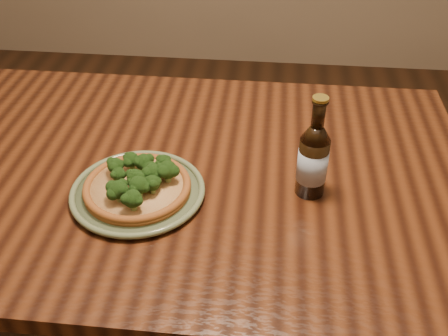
# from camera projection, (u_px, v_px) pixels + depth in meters

# --- Properties ---
(table) EXTENTS (1.60, 0.90, 0.75)m
(table) POSITION_uv_depth(u_px,v_px,m) (135.00, 195.00, 1.29)
(table) COLOR #46210F
(table) RESTS_ON ground
(plate) EXTENTS (0.29, 0.29, 0.02)m
(plate) POSITION_uv_depth(u_px,v_px,m) (138.00, 192.00, 1.14)
(plate) COLOR #616F4C
(plate) RESTS_ON table
(pizza) EXTENTS (0.23, 0.23, 0.07)m
(pizza) POSITION_uv_depth(u_px,v_px,m) (138.00, 184.00, 1.13)
(pizza) COLOR brown
(pizza) RESTS_ON plate
(beer_bottle) EXTENTS (0.07, 0.07, 0.24)m
(beer_bottle) POSITION_uv_depth(u_px,v_px,m) (313.00, 159.00, 1.11)
(beer_bottle) COLOR black
(beer_bottle) RESTS_ON table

